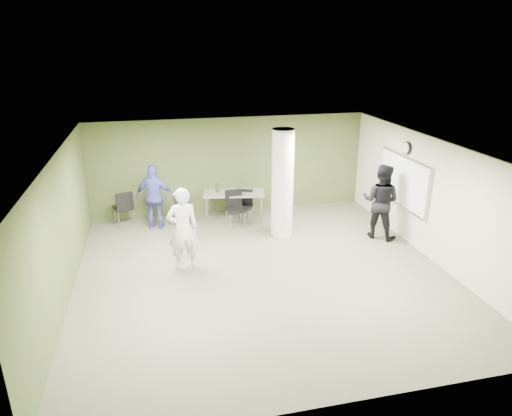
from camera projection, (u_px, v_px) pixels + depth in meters
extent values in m
plane|color=#515040|center=(263.00, 273.00, 10.09)|extent=(8.00, 8.00, 0.00)
plane|color=white|center=(263.00, 149.00, 9.12)|extent=(8.00, 8.00, 0.00)
cube|color=#455C2B|center=(230.00, 166.00, 13.26)|extent=(8.00, 2.80, 0.02)
cube|color=#455C2B|center=(61.00, 231.00, 8.77)|extent=(0.02, 8.00, 2.80)
cube|color=beige|center=(432.00, 200.00, 10.44)|extent=(0.02, 8.00, 2.80)
cylinder|color=silver|center=(282.00, 183.00, 11.64)|extent=(0.56, 0.56, 2.80)
cube|color=silver|center=(403.00, 181.00, 11.49)|extent=(0.04, 2.30, 1.30)
cube|color=white|center=(402.00, 181.00, 11.49)|extent=(0.02, 2.20, 1.20)
cylinder|color=black|center=(407.00, 148.00, 11.19)|extent=(0.05, 0.32, 0.32)
cylinder|color=white|center=(406.00, 148.00, 11.19)|extent=(0.02, 0.26, 0.26)
cube|color=gray|center=(234.00, 193.00, 12.84)|extent=(1.80, 1.03, 0.04)
cylinder|color=silver|center=(207.00, 211.00, 12.68)|extent=(0.04, 0.04, 0.76)
cylinder|color=silver|center=(261.00, 210.00, 12.74)|extent=(0.04, 0.04, 0.76)
cylinder|color=silver|center=(208.00, 203.00, 13.23)|extent=(0.04, 0.04, 0.76)
cylinder|color=silver|center=(260.00, 203.00, 13.29)|extent=(0.04, 0.04, 0.76)
cylinder|color=#254B19|center=(217.00, 188.00, 12.81)|extent=(0.07, 0.07, 0.25)
cylinder|color=#B2B2B7|center=(233.00, 190.00, 12.72)|extent=(0.06, 0.06, 0.18)
cylinder|color=#4C4C4C|center=(173.00, 218.00, 12.74)|extent=(0.26, 0.26, 0.30)
cube|color=black|center=(123.00, 208.00, 12.62)|extent=(0.61, 0.61, 0.05)
cube|color=black|center=(125.00, 201.00, 12.34)|extent=(0.46, 0.18, 0.48)
cylinder|color=silver|center=(129.00, 213.00, 12.96)|extent=(0.02, 0.02, 0.45)
cylinder|color=silver|center=(115.00, 215.00, 12.77)|extent=(0.02, 0.02, 0.45)
cylinder|color=silver|center=(133.00, 217.00, 12.63)|extent=(0.02, 0.02, 0.45)
cylinder|color=silver|center=(119.00, 220.00, 12.44)|extent=(0.02, 0.02, 0.45)
cube|color=black|center=(180.00, 211.00, 12.49)|extent=(0.56, 0.56, 0.05)
cube|color=black|center=(182.00, 205.00, 12.25)|extent=(0.41, 0.17, 0.43)
cylinder|color=silver|center=(184.00, 215.00, 12.81)|extent=(0.02, 0.02, 0.41)
cylinder|color=silver|center=(172.00, 218.00, 12.63)|extent=(0.02, 0.02, 0.41)
cylinder|color=silver|center=(189.00, 220.00, 12.52)|extent=(0.02, 0.02, 0.41)
cylinder|color=silver|center=(177.00, 222.00, 12.34)|extent=(0.02, 0.02, 0.41)
cube|color=black|center=(236.00, 210.00, 12.44)|extent=(0.52, 0.52, 0.05)
cube|color=black|center=(234.00, 198.00, 12.55)|extent=(0.47, 0.07, 0.48)
cylinder|color=silver|center=(230.00, 222.00, 12.29)|extent=(0.02, 0.02, 0.46)
cylinder|color=silver|center=(245.00, 220.00, 12.40)|extent=(0.02, 0.02, 0.46)
cylinder|color=silver|center=(227.00, 217.00, 12.66)|extent=(0.02, 0.02, 0.46)
cylinder|color=silver|center=(241.00, 215.00, 12.77)|extent=(0.02, 0.02, 0.46)
cube|color=black|center=(244.00, 207.00, 12.82)|extent=(0.57, 0.57, 0.05)
cube|color=black|center=(245.00, 196.00, 12.93)|extent=(0.41, 0.19, 0.43)
cylinder|color=silver|center=(237.00, 216.00, 12.76)|extent=(0.02, 0.02, 0.41)
cylinder|color=silver|center=(250.00, 217.00, 12.71)|extent=(0.02, 0.02, 0.41)
cylinder|color=silver|center=(239.00, 212.00, 13.09)|extent=(0.02, 0.02, 0.41)
cylinder|color=silver|center=(252.00, 212.00, 13.05)|extent=(0.02, 0.02, 0.41)
imported|color=silver|center=(183.00, 229.00, 10.02)|extent=(0.74, 0.53, 1.90)
imported|color=black|center=(381.00, 201.00, 11.62)|extent=(1.20, 1.19, 1.95)
imported|color=#4546AD|center=(155.00, 197.00, 12.19)|extent=(1.12, 0.69, 1.78)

